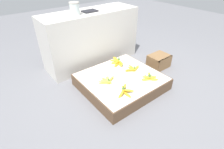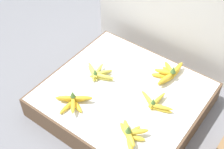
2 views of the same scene
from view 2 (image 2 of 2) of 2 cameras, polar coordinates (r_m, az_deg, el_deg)
The scene contains 8 objects.
ground_plane at distance 2.17m, azimuth 2.02°, elevation -5.97°, with size 10.00×10.00×0.00m, color slate.
display_platform at distance 2.10m, azimuth 2.08°, elevation -4.54°, with size 0.99×0.91×0.17m.
back_vendor_table at distance 2.45m, azimuth 15.80°, elevation 11.85°, with size 1.49×0.50×0.82m.
banana_bunch_front_left at distance 1.96m, azimuth -7.13°, elevation -4.85°, with size 0.22×0.23×0.10m.
banana_bunch_front_midleft at distance 1.79m, azimuth 3.49°, elevation -10.81°, with size 0.19×0.19×0.11m.
banana_bunch_middle_left at distance 2.12m, azimuth -2.55°, elevation 0.18°, with size 0.25×0.17×0.08m.
banana_bunch_middle_midleft at distance 1.96m, azimuth 7.93°, elevation -5.10°, with size 0.24×0.16×0.09m.
banana_bunch_back_midleft at distance 2.14m, azimuth 10.32°, elevation 0.25°, with size 0.16×0.27×0.11m.
Camera 2 is at (0.76, -1.15, 1.67)m, focal length 50.00 mm.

